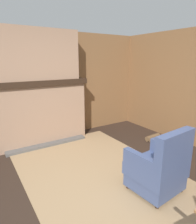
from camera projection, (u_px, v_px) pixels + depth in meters
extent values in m
plane|color=#2D2119|center=(105.00, 205.00, 2.51)|extent=(14.00, 14.00, 0.00)
cube|color=brown|center=(37.00, 87.00, 4.35)|extent=(0.06, 5.81, 2.40)
cube|color=#9E7A60|center=(42.00, 114.00, 4.30)|extent=(0.41, 1.87, 1.26)
cube|color=black|center=(45.00, 123.00, 4.21)|extent=(0.08, 0.97, 0.71)
cube|color=#565451|center=(48.00, 145.00, 4.23)|extent=(0.16, 1.68, 0.06)
cube|color=black|center=(40.00, 82.00, 4.13)|extent=(0.51, 1.97, 0.11)
cube|color=#9E7A60|center=(38.00, 55.00, 3.99)|extent=(0.36, 1.65, 1.00)
cube|color=#997A56|center=(108.00, 182.00, 2.97)|extent=(3.84, 2.19, 0.01)
cube|color=#3D4C75|center=(155.00, 179.00, 2.75)|extent=(0.64, 0.67, 0.24)
cube|color=#3D4C75|center=(155.00, 169.00, 2.72)|extent=(0.67, 0.70, 0.18)
cube|color=#3D4C75|center=(175.00, 152.00, 2.43)|extent=(0.17, 0.66, 0.52)
cube|color=#3D4C75|center=(141.00, 162.00, 2.52)|extent=(0.57, 0.13, 0.20)
cube|color=#3D4C75|center=(168.00, 150.00, 2.85)|extent=(0.57, 0.13, 0.20)
cylinder|color=#332319|center=(128.00, 187.00, 2.83)|extent=(0.05, 0.05, 0.06)
cylinder|color=#332319|center=(152.00, 174.00, 3.14)|extent=(0.05, 0.05, 0.06)
cylinder|color=#332319|center=(157.00, 206.00, 2.45)|extent=(0.05, 0.05, 0.06)
cylinder|color=#332319|center=(181.00, 190.00, 2.75)|extent=(0.05, 0.05, 0.06)
cylinder|color=brown|center=(153.00, 137.00, 4.56)|extent=(0.14, 0.42, 0.12)
cylinder|color=brown|center=(157.00, 139.00, 4.47)|extent=(0.14, 0.42, 0.12)
cylinder|color=brown|center=(161.00, 140.00, 4.38)|extent=(0.14, 0.42, 0.12)
ellipsoid|color=#B24C42|center=(27.00, 78.00, 4.01)|extent=(0.12, 0.12, 0.10)
cylinder|color=white|center=(26.00, 71.00, 3.97)|extent=(0.07, 0.07, 0.18)
cube|color=black|center=(71.00, 75.00, 4.51)|extent=(0.14, 0.28, 0.15)
cube|color=silver|center=(72.00, 75.00, 4.45)|extent=(0.01, 0.04, 0.02)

